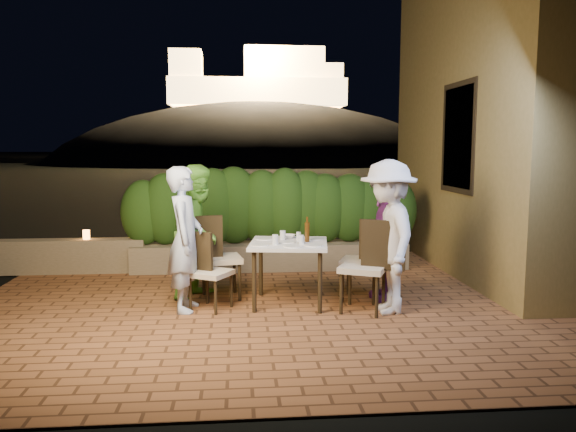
{
  "coord_description": "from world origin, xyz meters",
  "views": [
    {
      "loc": [
        -0.28,
        -6.19,
        1.88
      ],
      "look_at": [
        0.3,
        0.44,
        1.05
      ],
      "focal_mm": 35.0,
      "sensor_mm": 36.0,
      "label": 1
    }
  ],
  "objects": [
    {
      "name": "ground",
      "position": [
        0.0,
        0.0,
        -0.02
      ],
      "size": [
        400.0,
        400.0,
        0.0
      ],
      "primitive_type": "plane",
      "color": "black",
      "rests_on": "ground"
    },
    {
      "name": "terrace_floor",
      "position": [
        0.0,
        0.5,
        -0.07
      ],
      "size": [
        7.0,
        6.0,
        0.15
      ],
      "primitive_type": "cube",
      "color": "brown",
      "rests_on": "ground"
    },
    {
      "name": "building_wall",
      "position": [
        3.6,
        2.0,
        2.5
      ],
      "size": [
        1.6,
        5.0,
        5.0
      ],
      "primitive_type": "cube",
      "color": "olive",
      "rests_on": "ground"
    },
    {
      "name": "window_pane",
      "position": [
        2.82,
        1.5,
        2.0
      ],
      "size": [
        0.08,
        1.0,
        1.4
      ],
      "primitive_type": "cube",
      "color": "black",
      "rests_on": "building_wall"
    },
    {
      "name": "window_frame",
      "position": [
        2.81,
        1.5,
        2.0
      ],
      "size": [
        0.06,
        1.15,
        1.55
      ],
      "primitive_type": "cube",
      "color": "black",
      "rests_on": "building_wall"
    },
    {
      "name": "planter",
      "position": [
        0.2,
        2.3,
        0.2
      ],
      "size": [
        4.2,
        0.55,
        0.4
      ],
      "primitive_type": "cube",
      "color": "#7C6C4E",
      "rests_on": "ground"
    },
    {
      "name": "hedge",
      "position": [
        0.2,
        2.3,
        0.95
      ],
      "size": [
        4.0,
        0.7,
        1.1
      ],
      "primitive_type": null,
      "color": "#204211",
      "rests_on": "planter"
    },
    {
      "name": "parapet",
      "position": [
        -2.8,
        2.3,
        0.25
      ],
      "size": [
        2.2,
        0.3,
        0.5
      ],
      "primitive_type": "cube",
      "color": "#7C6C4E",
      "rests_on": "ground"
    },
    {
      "name": "hill",
      "position": [
        2.0,
        60.0,
        -4.0
      ],
      "size": [
        52.0,
        40.0,
        22.0
      ],
      "primitive_type": "ellipsoid",
      "color": "black",
      "rests_on": "ground"
    },
    {
      "name": "fortress",
      "position": [
        2.0,
        60.0,
        10.5
      ],
      "size": [
        26.0,
        8.0,
        8.0
      ],
      "primitive_type": null,
      "color": "#FFCC7A",
      "rests_on": "hill"
    },
    {
      "name": "dining_table",
      "position": [
        0.3,
        0.34,
        0.38
      ],
      "size": [
        1.02,
        1.02,
        0.75
      ],
      "primitive_type": null,
      "rotation": [
        0.0,
        0.0,
        -0.14
      ],
      "color": "white",
      "rests_on": "ground"
    },
    {
      "name": "plate_nw",
      "position": [
        -0.05,
        0.14,
        0.76
      ],
      "size": [
        0.19,
        0.19,
        0.01
      ],
      "primitive_type": "cylinder",
      "color": "white",
      "rests_on": "dining_table"
    },
    {
      "name": "plate_sw",
      "position": [
        0.02,
        0.58,
        0.76
      ],
      "size": [
        0.24,
        0.24,
        0.01
      ],
      "primitive_type": "cylinder",
      "color": "white",
      "rests_on": "dining_table"
    },
    {
      "name": "plate_ne",
      "position": [
        0.56,
        0.07,
        0.76
      ],
      "size": [
        0.21,
        0.21,
        0.01
      ],
      "primitive_type": "cylinder",
      "color": "white",
      "rests_on": "dining_table"
    },
    {
      "name": "plate_se",
      "position": [
        0.63,
        0.53,
        0.76
      ],
      "size": [
        0.22,
        0.22,
        0.01
      ],
      "primitive_type": "cylinder",
      "color": "white",
      "rests_on": "dining_table"
    },
    {
      "name": "plate_centre",
      "position": [
        0.28,
        0.33,
        0.76
      ],
      "size": [
        0.22,
        0.22,
        0.01
      ],
      "primitive_type": "cylinder",
      "color": "white",
      "rests_on": "dining_table"
    },
    {
      "name": "plate_front",
      "position": [
        0.32,
        0.03,
        0.76
      ],
      "size": [
        0.22,
        0.22,
        0.01
      ],
      "primitive_type": "cylinder",
      "color": "white",
      "rests_on": "dining_table"
    },
    {
      "name": "glass_nw",
      "position": [
        0.13,
        0.18,
        0.81
      ],
      "size": [
        0.07,
        0.07,
        0.12
      ],
      "primitive_type": "cylinder",
      "color": "silver",
      "rests_on": "dining_table"
    },
    {
      "name": "glass_sw",
      "position": [
        0.24,
        0.49,
        0.81
      ],
      "size": [
        0.07,
        0.07,
        0.12
      ],
      "primitive_type": "cylinder",
      "color": "silver",
      "rests_on": "dining_table"
    },
    {
      "name": "glass_ne",
      "position": [
        0.44,
        0.2,
        0.8
      ],
      "size": [
        0.06,
        0.06,
        0.11
      ],
      "primitive_type": "cylinder",
      "color": "silver",
      "rests_on": "dining_table"
    },
    {
      "name": "glass_se",
      "position": [
        0.43,
        0.46,
        0.8
      ],
      "size": [
        0.06,
        0.06,
        0.1
      ],
      "primitive_type": "cylinder",
      "color": "silver",
      "rests_on": "dining_table"
    },
    {
      "name": "beer_bottle",
      "position": [
        0.52,
        0.35,
        0.9
      ],
      "size": [
        0.06,
        0.06,
        0.3
      ],
      "primitive_type": null,
      "color": "#43270B",
      "rests_on": "dining_table"
    },
    {
      "name": "bowl",
      "position": [
        0.32,
        0.63,
        0.77
      ],
      "size": [
        0.23,
        0.23,
        0.04
      ],
      "primitive_type": "imported",
      "rotation": [
        0.0,
        0.0,
        -0.31
      ],
      "color": "white",
      "rests_on": "dining_table"
    },
    {
      "name": "chair_left_front",
      "position": [
        -0.61,
        0.19,
        0.45
      ],
      "size": [
        0.57,
        0.57,
        0.9
      ],
      "primitive_type": null,
      "rotation": [
        0.0,
        0.0,
        -0.53
      ],
      "color": "black",
      "rests_on": "ground"
    },
    {
      "name": "chair_left_back",
      "position": [
        -0.51,
        0.68,
        0.52
      ],
      "size": [
        0.55,
        0.55,
        1.04
      ],
      "primitive_type": null,
      "rotation": [
        0.0,
        0.0,
        0.17
      ],
      "color": "black",
      "rests_on": "ground"
    },
    {
      "name": "chair_right_front",
      "position": [
        1.12,
        -0.04,
        0.53
      ],
      "size": [
        0.65,
        0.65,
        1.06
      ],
      "primitive_type": null,
      "rotation": [
        0.0,
        0.0,
        2.7
      ],
      "color": "black",
      "rests_on": "ground"
    },
    {
      "name": "chair_right_back",
      "position": [
        1.2,
        0.46,
        0.5
      ],
      "size": [
        0.6,
        0.6,
        1.0
      ],
      "primitive_type": null,
      "rotation": [
        0.0,
        0.0,
        2.77
      ],
      "color": "black",
      "rests_on": "ground"
    },
    {
      "name": "diner_blue",
      "position": [
        -0.9,
        0.2,
        0.83
      ],
      "size": [
        0.44,
        0.63,
        1.66
      ],
      "primitive_type": "imported",
      "rotation": [
        0.0,
        0.0,
        1.5
      ],
      "color": "silver",
      "rests_on": "ground"
    },
    {
      "name": "diner_green",
      "position": [
        -0.77,
        0.78,
        0.83
      ],
      "size": [
        0.95,
        1.01,
        1.66
      ],
      "primitive_type": "imported",
      "rotation": [
        0.0,
        0.0,
        1.03
      ],
      "color": "#75CF40",
      "rests_on": "ground"
    },
    {
      "name": "diner_white",
      "position": [
        1.39,
        -0.08,
        0.87
      ],
      "size": [
        0.65,
        1.12,
        1.73
      ],
      "primitive_type": "imported",
      "rotation": [
        0.0,
        0.0,
        -1.57
      ],
      "color": "white",
      "rests_on": "ground"
    },
    {
      "name": "diner_purple",
      "position": [
        1.5,
        0.41,
        0.76
      ],
      "size": [
        0.44,
        0.92,
        1.52
      ],
      "primitive_type": "imported",
      "rotation": [
        0.0,
        0.0,
        -1.65
      ],
      "color": "#6D2879",
      "rests_on": "ground"
    },
    {
      "name": "parapet_lamp",
      "position": [
        -2.55,
        2.3,
        0.57
      ],
      "size": [
        0.1,
        0.1,
        0.14
      ],
      "primitive_type": "cylinder",
      "color": "orange",
      "rests_on": "parapet"
    }
  ]
}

